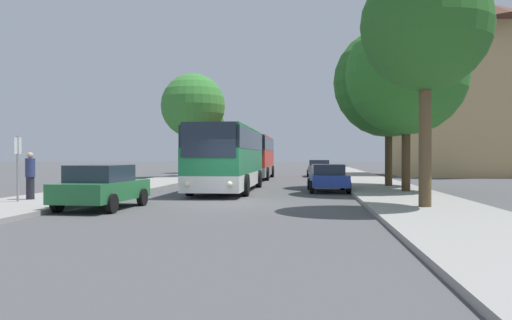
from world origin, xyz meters
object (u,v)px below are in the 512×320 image
Objects in this scene: parked_car_right_near at (328,177)px; tree_right_far at (389,83)px; bus_front at (228,158)px; bus_stop_sign at (18,161)px; tree_left_near at (205,124)px; tree_right_mid at (406,75)px; parked_car_left_curb at (102,186)px; tree_right_near at (425,27)px; tree_left_far at (193,106)px; parked_car_right_far at (319,168)px; pedestrian_waiting_near at (30,175)px; bus_middle at (254,156)px.

tree_right_far reaches higher than parked_car_right_near.
bus_front is 4.58× the size of bus_stop_sign.
tree_left_near is at bearing 103.90° from bus_front.
parked_car_right_near is 6.25m from tree_right_mid.
parked_car_left_curb is 0.52× the size of tree_right_near.
tree_left_far reaches higher than parked_car_left_curb.
parked_car_right_near is at bearing 36.56° from bus_stop_sign.
tree_left_near is 0.81× the size of tree_right_far.
parked_car_right_near is 19.08m from parked_car_right_far.
pedestrian_waiting_near is 0.22× the size of tree_right_mid.
parked_car_left_curb is 4.00m from pedestrian_waiting_near.
bus_stop_sign is 24.45m from tree_left_far.
pedestrian_waiting_near is at bearing 157.15° from parked_car_left_curb.
tree_right_far is at bearing -41.58° from tree_left_far.
bus_stop_sign is at bearing 178.67° from tree_right_near.
tree_left_far is 27.87m from tree_right_near.
tree_right_mid is (3.59, -1.49, 4.90)m from parked_car_right_near.
parked_car_right_far is 29.84m from bus_stop_sign.
bus_middle is 7.29m from parked_car_right_far.
tree_left_near is 38.97m from tree_right_near.
tree_left_near reaches higher than parked_car_left_curb.
parked_car_right_far is (4.97, 19.32, -0.95)m from bus_front.
bus_middle is 5.69× the size of pedestrian_waiting_near.
bus_middle is 24.74m from tree_right_near.
pedestrian_waiting_near is at bearing -106.49° from bus_middle.
pedestrian_waiting_near is at bearing 67.16° from parked_car_right_far.
pedestrian_waiting_near is at bearing -131.75° from bus_front.
pedestrian_waiting_near is at bearing 30.84° from parked_car_right_near.
parked_car_left_curb is 12.23m from parked_car_right_near.
pedestrian_waiting_near is (-11.52, -7.60, 0.33)m from parked_car_right_near.
parked_car_left_curb is 29.45m from parked_car_right_far.
bus_stop_sign reaches higher than parked_car_right_far.
tree_right_mid reaches higher than bus_front.
bus_middle is 4.30× the size of bus_stop_sign.
parked_car_right_near is at bearing -86.08° from pedestrian_waiting_near.
pedestrian_waiting_near is 0.20× the size of tree_right_far.
bus_front is 9.57m from parked_car_left_curb.
tree_right_near reaches higher than parked_car_right_far.
bus_stop_sign is 0.29× the size of tree_right_mid.
bus_front reaches higher than parked_car_right_far.
bus_front is 28.49m from tree_left_near.
tree_left_far is 22.23m from tree_right_mid.
tree_right_near is (2.94, -27.91, 5.21)m from parked_car_right_far.
parked_car_left_curb is 0.48× the size of tree_left_far.
bus_front is 1.51× the size of tree_left_near.
parked_car_right_near is at bearing -139.43° from tree_right_far.
parked_car_right_near is 0.52× the size of tree_right_mid.
parked_car_right_far is at bearing -52.66° from pedestrian_waiting_near.
parked_car_right_far is at bearing 42.59° from bus_middle.
tree_right_near reaches higher than parked_car_right_near.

